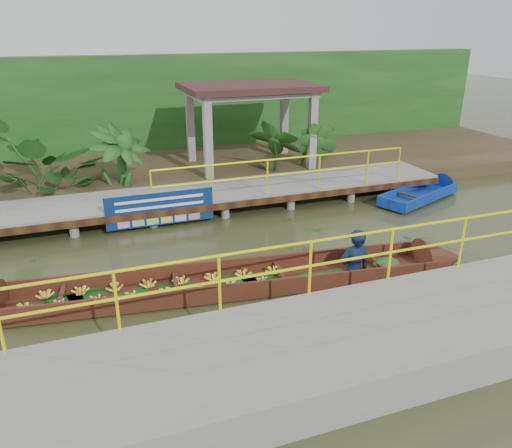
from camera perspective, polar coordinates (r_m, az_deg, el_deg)
name	(u,v)px	position (r m, az deg, el deg)	size (l,w,h in m)	color
ground	(217,262)	(11.37, -4.44, -4.40)	(80.00, 80.00, 0.00)	#33351A
land_strip	(159,170)	(18.20, -10.98, 6.11)	(30.00, 8.00, 0.45)	#332819
far_dock	(184,197)	(14.29, -8.19, 3.06)	(16.00, 2.06, 1.66)	gray
near_dock	(351,346)	(8.21, 10.84, -13.52)	(18.00, 2.40, 1.73)	gray
pavilion	(250,96)	(17.26, -0.74, 14.45)	(4.40, 3.00, 3.00)	gray
foliage_backdrop	(145,109)	(20.26, -12.57, 12.70)	(30.00, 0.80, 4.00)	#174516
vendor_boat	(247,275)	(10.19, -1.08, -5.85)	(10.73, 2.35, 2.38)	#3C1C10
moored_blue_boat	(433,190)	(16.81, 19.56, 3.69)	(3.62, 2.16, 0.84)	navy
blue_banner	(160,209)	(13.24, -10.87, 1.74)	(2.82, 0.04, 0.88)	navy
tropical_plants	(111,155)	(15.61, -16.28, 7.53)	(14.52, 1.52, 1.90)	#174516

